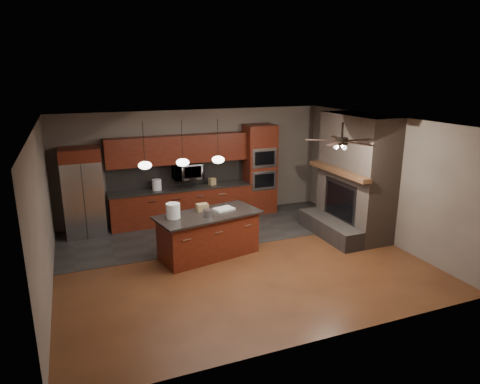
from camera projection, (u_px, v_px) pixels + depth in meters
name	position (u px, v px, depth m)	size (l,w,h in m)	color
ground	(237.00, 259.00, 8.77)	(7.00, 7.00, 0.00)	brown
ceiling	(237.00, 122.00, 8.02)	(7.00, 6.00, 0.02)	white
back_wall	(195.00, 164.00, 11.08)	(7.00, 0.02, 2.80)	slate
right_wall	(382.00, 178.00, 9.64)	(0.02, 6.00, 2.80)	slate
left_wall	(43.00, 215.00, 7.15)	(0.02, 6.00, 2.80)	slate
slate_tile_patch	(210.00, 230.00, 10.38)	(7.00, 2.40, 0.01)	#2D2B28
fireplace_column	(353.00, 180.00, 9.86)	(1.30, 2.10, 2.80)	brown
back_cabinetry	(180.00, 187.00, 10.82)	(3.59, 0.64, 2.20)	maroon
oven_tower	(260.00, 169.00, 11.47)	(0.80, 0.63, 2.38)	maroon
microwave	(187.00, 171.00, 10.78)	(0.73, 0.41, 0.50)	silver
refrigerator	(83.00, 192.00, 9.84)	(0.89, 0.75, 2.07)	silver
kitchen_island	(209.00, 235.00, 8.83)	(2.27, 1.37, 0.92)	maroon
white_bucket	(173.00, 211.00, 8.41)	(0.28, 0.28, 0.30)	white
paint_can	(208.00, 213.00, 8.53)	(0.21, 0.21, 0.14)	#A09FA3
paint_tray	(224.00, 209.00, 8.95)	(0.40, 0.28, 0.04)	white
cardboard_box	(202.00, 207.00, 8.88)	(0.24, 0.17, 0.15)	#9C7C50
counter_bucket	(157.00, 185.00, 10.52)	(0.23, 0.23, 0.26)	white
counter_box	(212.00, 182.00, 11.00)	(0.16, 0.12, 0.18)	#A68555
pendant_left	(145.00, 165.00, 8.28)	(0.26, 0.26, 0.92)	black
pendant_center	(183.00, 162.00, 8.55)	(0.26, 0.26, 0.92)	black
pendant_right	(218.00, 159.00, 8.81)	(0.26, 0.26, 0.92)	black
ceiling_fan	(342.00, 141.00, 8.04)	(1.27, 1.33, 0.41)	black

